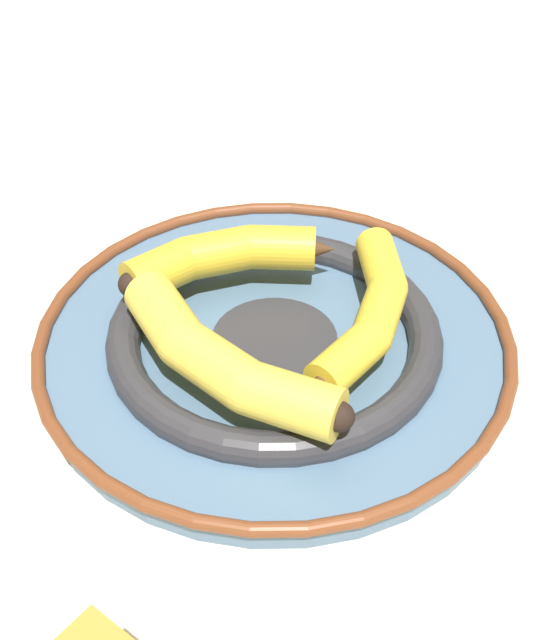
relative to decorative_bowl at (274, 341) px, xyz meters
The scene contains 5 objects.
ground_plane 0.03m from the decorative_bowl, 165.50° to the right, with size 2.80×2.80×0.00m, color beige.
decorative_bowl is the anchor object (origin of this frame).
banana_a 0.08m from the decorative_bowl, 164.71° to the right, with size 0.05×0.18×0.04m.
banana_b 0.08m from the decorative_bowl, 51.68° to the right, with size 0.20×0.12×0.04m.
banana_c 0.08m from the decorative_bowl, 66.17° to the left, with size 0.17×0.13×0.03m.
Camera 1 is at (0.51, -0.15, 0.47)m, focal length 50.00 mm.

